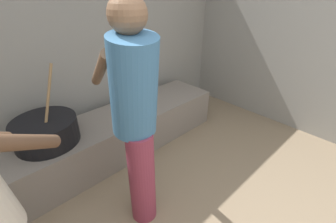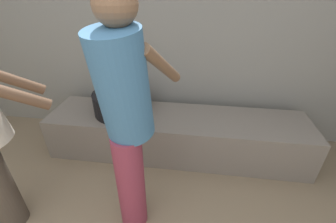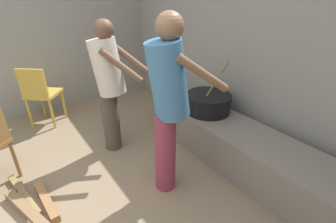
# 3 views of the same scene
# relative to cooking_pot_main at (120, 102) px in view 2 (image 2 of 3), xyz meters

# --- Properties ---
(block_enclosure_rear) EXTENTS (5.27, 0.20, 2.13)m
(block_enclosure_rear) POSITION_rel_cooking_pot_main_xyz_m (0.20, 0.50, 0.51)
(block_enclosure_rear) COLOR gray
(block_enclosure_rear) RESTS_ON ground_plane
(hearth_ledge) EXTENTS (2.66, 0.60, 0.45)m
(hearth_ledge) POSITION_rel_cooking_pot_main_xyz_m (0.60, -0.02, -0.34)
(hearth_ledge) COLOR slate
(hearth_ledge) RESTS_ON ground_plane
(cooking_pot_main) EXTENTS (0.54, 0.54, 0.68)m
(cooking_pot_main) POSITION_rel_cooking_pot_main_xyz_m (0.00, 0.00, 0.00)
(cooking_pot_main) COLOR black
(cooking_pot_main) RESTS_ON hearth_ledge
(cook_in_blue_shirt) EXTENTS (0.49, 0.74, 1.67)m
(cook_in_blue_shirt) POSITION_rel_cooking_pot_main_xyz_m (0.37, -0.86, 0.40)
(cook_in_blue_shirt) COLOR #8C3347
(cook_in_blue_shirt) RESTS_ON ground_plane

